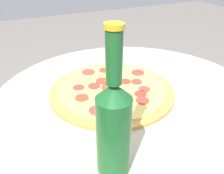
# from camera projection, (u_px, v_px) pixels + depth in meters

# --- Properties ---
(table) EXTENTS (0.82, 0.82, 0.70)m
(table) POSITION_uv_depth(u_px,v_px,m) (129.00, 135.00, 0.82)
(table) COLOR #B2A893
(table) RESTS_ON ground_plane
(pizza) EXTENTS (0.37, 0.37, 0.02)m
(pizza) POSITION_uv_depth(u_px,v_px,m) (112.00, 90.00, 0.75)
(pizza) COLOR #C68E47
(pizza) RESTS_ON table
(beer_bottle) EXTENTS (0.07, 0.07, 0.29)m
(beer_bottle) POSITION_uv_depth(u_px,v_px,m) (114.00, 124.00, 0.45)
(beer_bottle) COLOR #195628
(beer_bottle) RESTS_ON table
(napkin) EXTENTS (0.17, 0.14, 0.01)m
(napkin) POSITION_uv_depth(u_px,v_px,m) (201.00, 78.00, 0.83)
(napkin) COLOR white
(napkin) RESTS_ON table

